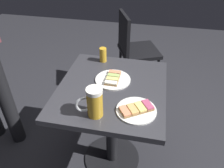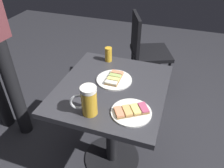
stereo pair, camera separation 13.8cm
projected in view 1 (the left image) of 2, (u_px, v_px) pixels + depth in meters
The scene contains 7 objects.
ground_plane at pixel (112, 158), 1.82m from camera, with size 6.00×6.00×0.00m, color #28282D.
cafe_table at pixel (112, 107), 1.49m from camera, with size 0.74×0.67×0.73m.
plate_near at pixel (136, 110), 1.20m from camera, with size 0.22×0.22×0.03m.
plate_far at pixel (113, 79), 1.44m from camera, with size 0.23×0.23×0.03m.
beer_mug at pixel (94, 102), 1.14m from camera, with size 0.09×0.14×0.17m.
beer_glass_small at pixel (103, 55), 1.61m from camera, with size 0.05×0.05×0.11m, color gold.
cafe_chair at pixel (134, 48), 2.28m from camera, with size 0.50×0.50×0.88m.
Camera 1 is at (1.09, 0.22, 1.56)m, focal length 35.54 mm.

